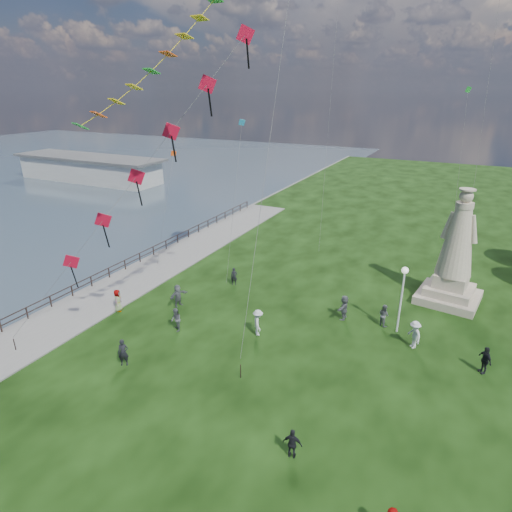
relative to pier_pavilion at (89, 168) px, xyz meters
The scene contains 17 objects.
waterfront 49.44m from the pier_pavilion, 41.92° to the right, with size 200.00×200.00×1.51m.
pier_pavilion is the anchor object (origin of this frame).
statue 66.70m from the pier_pavilion, 20.47° to the right, with size 4.93×4.93×8.87m.
lamppost 66.76m from the pier_pavilion, 26.57° to the right, with size 0.44×0.44×4.79m.
person_0 61.38m from the pier_pavilion, 41.94° to the right, with size 0.62×0.41×1.71m, color black.
person_1 58.81m from the pier_pavilion, 38.31° to the right, with size 0.81×0.50×1.67m, color #595960.
person_2 61.81m from the pier_pavilion, 33.82° to the right, with size 1.19×0.61×1.84m, color silver.
person_3 71.59m from the pier_pavilion, 36.87° to the right, with size 0.89×0.45×1.51m, color black.
person_5 55.35m from the pier_pavilion, 37.16° to the right, with size 1.62×0.70×1.74m, color #595960.
person_6 54.07m from the pier_pavilion, 31.52° to the right, with size 0.55×0.36×1.52m, color black.
person_7 65.62m from the pier_pavilion, 26.62° to the right, with size 0.78×0.48×1.60m, color #595960.
person_8 68.51m from the pier_pavilion, 27.23° to the right, with size 1.21×0.63×1.88m, color silver.
person_9 72.52m from the pier_pavilion, 26.42° to the right, with size 1.01×0.52×1.72m, color black.
person_10 54.29m from the pier_pavilion, 41.64° to the right, with size 0.83×0.51×1.71m, color #595960.
person_11 63.35m from the pier_pavilion, 28.01° to the right, with size 1.70×0.73×1.83m, color #595960.
red_kite_train 60.03m from the pier_pavilion, 39.14° to the right, with size 12.33×9.35×18.71m.
small_kites 58.69m from the pier_pavilion, 18.43° to the right, with size 33.79×17.82×28.65m.
Camera 1 is at (10.33, -14.78, 15.53)m, focal length 30.00 mm.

